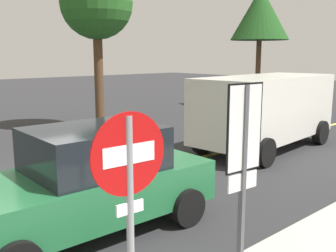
{
  "coord_description": "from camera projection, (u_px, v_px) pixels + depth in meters",
  "views": [
    {
      "loc": [
        -3.13,
        -7.26,
        2.82
      ],
      "look_at": [
        2.48,
        -0.92,
        1.27
      ],
      "focal_mm": 41.64,
      "sensor_mm": 36.0,
      "label": 1
    }
  ],
  "objects": [
    {
      "name": "ground_plane",
      "position": [
        47.0,
        196.0,
        7.89
      ],
      "size": [
        80.0,
        80.0,
        0.0
      ],
      "primitive_type": "plane",
      "color": "#2D2D30"
    },
    {
      "name": "car_blue_far_lane",
      "position": [
        287.0,
        100.0,
        17.38
      ],
      "size": [
        4.05,
        2.15,
        1.63
      ],
      "color": "#2D479E",
      "rests_on": "ground_plane"
    },
    {
      "name": "car_green_approaching",
      "position": [
        87.0,
        181.0,
        6.2
      ],
      "size": [
        4.18,
        2.09,
        1.69
      ],
      "color": "#236B3D",
      "rests_on": "ground_plane"
    },
    {
      "name": "stop_sign",
      "position": [
        130.0,
        193.0,
        3.48
      ],
      "size": [
        0.76,
        0.07,
        2.34
      ],
      "color": "gray",
      "rests_on": "ground_plane"
    },
    {
      "name": "tree_left_verge",
      "position": [
        260.0,
        14.0,
        20.47
      ],
      "size": [
        3.08,
        3.08,
        6.34
      ],
      "color": "#513823",
      "rests_on": "ground_plane"
    },
    {
      "name": "speed_limit_sign",
      "position": [
        244.0,
        151.0,
        4.33
      ],
      "size": [
        0.54,
        0.07,
        2.52
      ],
      "color": "#4C4C51",
      "rests_on": "ground_plane"
    },
    {
      "name": "lane_marking_centre",
      "position": [
        159.0,
        168.0,
        9.85
      ],
      "size": [
        28.0,
        0.16,
        0.01
      ],
      "primitive_type": "cube",
      "color": "#E0D14C"
    },
    {
      "name": "white_van",
      "position": [
        266.0,
        107.0,
        11.68
      ],
      "size": [
        5.37,
        2.65,
        2.2
      ],
      "color": "silver",
      "rests_on": "ground_plane"
    },
    {
      "name": "tree_right_verge",
      "position": [
        97.0,
        4.0,
        14.09
      ],
      "size": [
        2.64,
        2.64,
        6.01
      ],
      "color": "#513823",
      "rests_on": "ground_plane"
    }
  ]
}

